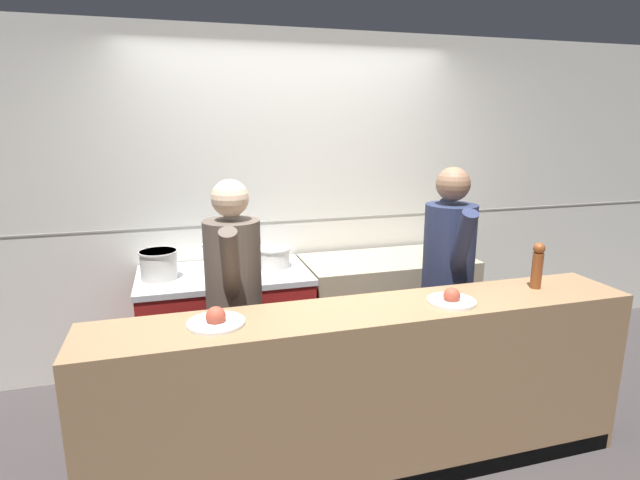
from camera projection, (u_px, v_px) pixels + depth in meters
ground_plane at (345, 446)px, 3.03m from camera, size 14.00×14.00×0.00m
wall_back_tiled at (292, 202)px, 3.98m from camera, size 8.00×0.06×2.60m
oven_range at (227, 330)px, 3.64m from camera, size 1.20×0.71×0.88m
prep_counter at (386, 312)px, 3.99m from camera, size 1.30×0.65×0.89m
pass_counter at (372, 393)px, 2.71m from camera, size 2.95×0.45×0.98m
stock_pot at (159, 264)px, 3.38m from camera, size 0.26×0.26×0.19m
sauce_pot at (226, 257)px, 3.51m from camera, size 0.33×0.33×0.22m
braising_pot at (273, 257)px, 3.66m from camera, size 0.25×0.25×0.15m
plated_dish_main at (216, 320)px, 2.39m from camera, size 0.28×0.28×0.10m
plated_dish_appetiser at (451, 299)px, 2.67m from camera, size 0.26×0.26×0.09m
pepper_mill at (537, 264)px, 2.89m from camera, size 0.07×0.07×0.27m
chef_head_cook at (234, 300)px, 2.94m from camera, size 0.38×0.71×1.61m
chef_sous at (447, 278)px, 3.31m from camera, size 0.39×0.72×1.65m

